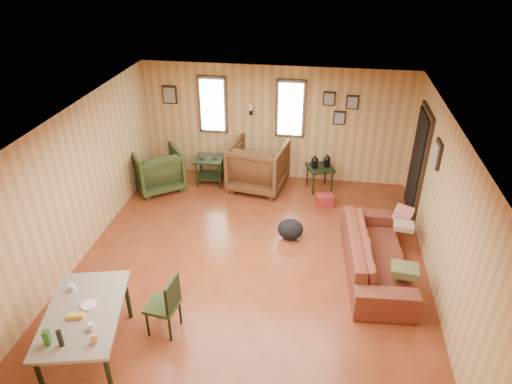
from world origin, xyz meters
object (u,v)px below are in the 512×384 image
sofa (378,248)px  recliner_brown (258,163)px  side_table (320,166)px  dining_table (83,316)px  recliner_green (157,168)px  end_table (210,166)px

sofa → recliner_brown: 3.28m
side_table → dining_table: bearing=-119.1°
recliner_green → side_table: 3.31m
recliner_green → dining_table: size_ratio=0.58×
sofa → dining_table: bearing=117.9°
recliner_green → side_table: size_ratio=1.17×
side_table → recliner_green: bearing=-171.9°
recliner_brown → dining_table: size_ratio=0.68×
recliner_brown → side_table: size_ratio=1.39×
recliner_green → side_table: (3.27, 0.47, 0.07)m
recliner_brown → recliner_green: bearing=19.4°
end_table → side_table: side_table is taller
recliner_green → sofa: bearing=117.9°
sofa → recliner_green: 4.70m
sofa → dining_table: size_ratio=1.41×
side_table → sofa: bearing=-69.3°
recliner_green → dining_table: 4.34m
side_table → dining_table: 5.44m
sofa → dining_table: 4.24m
sofa → end_table: bearing=49.3°
end_table → sofa: bearing=-37.0°
recliner_brown → end_table: size_ratio=1.52×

